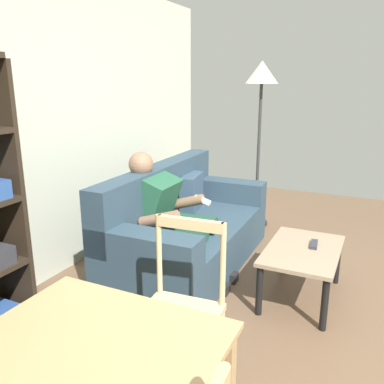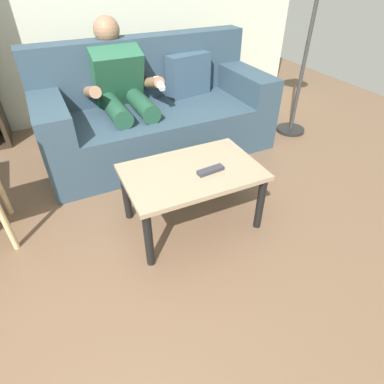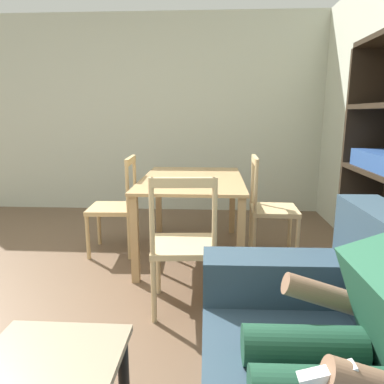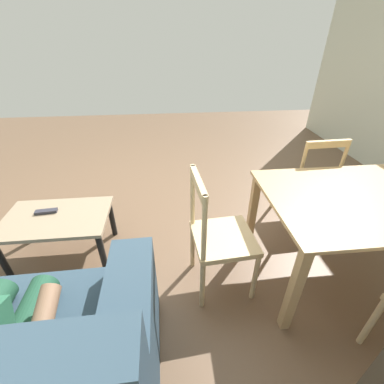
{
  "view_description": "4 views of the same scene",
  "coord_description": "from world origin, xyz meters",
  "px_view_note": "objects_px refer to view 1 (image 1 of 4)",
  "views": [
    {
      "loc": [
        -2.14,
        0.12,
        1.67
      ],
      "look_at": [
        0.99,
        1.6,
        0.71
      ],
      "focal_mm": 37.95,
      "sensor_mm": 36.0,
      "label": 1
    },
    {
      "loc": [
        0.15,
        -0.87,
        1.47
      ],
      "look_at": [
        0.84,
        0.58,
        0.25
      ],
      "focal_mm": 29.54,
      "sensor_mm": 36.0,
      "label": 2
    },
    {
      "loc": [
        1.81,
        1.19,
        1.32
      ],
      "look_at": [
        -1.44,
        1.0,
        0.6
      ],
      "focal_mm": 33.58,
      "sensor_mm": 36.0,
      "label": 3
    },
    {
      "loc": [
        -0.1,
        2.32,
        1.67
      ],
      "look_at": [
        -0.22,
        1.09,
        0.9
      ],
      "focal_mm": 23.7,
      "sensor_mm": 36.0,
      "label": 4
    }
  ],
  "objects_px": {
    "coffee_table": "(303,256)",
    "floor_lamp": "(261,88)",
    "person_lounging": "(170,215)",
    "dining_chair_facing_couch": "(179,314)",
    "couch": "(185,231)",
    "tv_remote": "(314,244)"
  },
  "relations": [
    {
      "from": "dining_chair_facing_couch",
      "to": "couch",
      "type": "bearing_deg",
      "value": 25.07
    },
    {
      "from": "person_lounging",
      "to": "dining_chair_facing_couch",
      "type": "distance_m",
      "value": 1.35
    },
    {
      "from": "coffee_table",
      "to": "floor_lamp",
      "type": "height_order",
      "value": "floor_lamp"
    },
    {
      "from": "couch",
      "to": "floor_lamp",
      "type": "height_order",
      "value": "floor_lamp"
    },
    {
      "from": "person_lounging",
      "to": "dining_chair_facing_couch",
      "type": "xyz_separation_m",
      "value": [
        -1.16,
        -0.68,
        -0.11
      ]
    },
    {
      "from": "tv_remote",
      "to": "dining_chair_facing_couch",
      "type": "height_order",
      "value": "dining_chair_facing_couch"
    },
    {
      "from": "floor_lamp",
      "to": "person_lounging",
      "type": "bearing_deg",
      "value": 170.01
    },
    {
      "from": "couch",
      "to": "person_lounging",
      "type": "distance_m",
      "value": 0.35
    },
    {
      "from": "person_lounging",
      "to": "tv_remote",
      "type": "distance_m",
      "value": 1.19
    },
    {
      "from": "coffee_table",
      "to": "tv_remote",
      "type": "relative_size",
      "value": 4.88
    },
    {
      "from": "couch",
      "to": "tv_remote",
      "type": "bearing_deg",
      "value": -93.13
    },
    {
      "from": "person_lounging",
      "to": "tv_remote",
      "type": "height_order",
      "value": "person_lounging"
    },
    {
      "from": "person_lounging",
      "to": "coffee_table",
      "type": "distance_m",
      "value": 1.13
    },
    {
      "from": "person_lounging",
      "to": "floor_lamp",
      "type": "relative_size",
      "value": 0.58
    },
    {
      "from": "tv_remote",
      "to": "person_lounging",
      "type": "bearing_deg",
      "value": 4.07
    },
    {
      "from": "coffee_table",
      "to": "dining_chair_facing_couch",
      "type": "xyz_separation_m",
      "value": [
        -1.27,
        0.42,
        0.1
      ]
    },
    {
      "from": "couch",
      "to": "tv_remote",
      "type": "height_order",
      "value": "couch"
    },
    {
      "from": "tv_remote",
      "to": "floor_lamp",
      "type": "relative_size",
      "value": 0.09
    },
    {
      "from": "tv_remote",
      "to": "dining_chair_facing_couch",
      "type": "distance_m",
      "value": 1.44
    },
    {
      "from": "coffee_table",
      "to": "floor_lamp",
      "type": "bearing_deg",
      "value": 28.46
    },
    {
      "from": "couch",
      "to": "dining_chair_facing_couch",
      "type": "relative_size",
      "value": 2.08
    },
    {
      "from": "dining_chair_facing_couch",
      "to": "person_lounging",
      "type": "bearing_deg",
      "value": 30.43
    }
  ]
}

